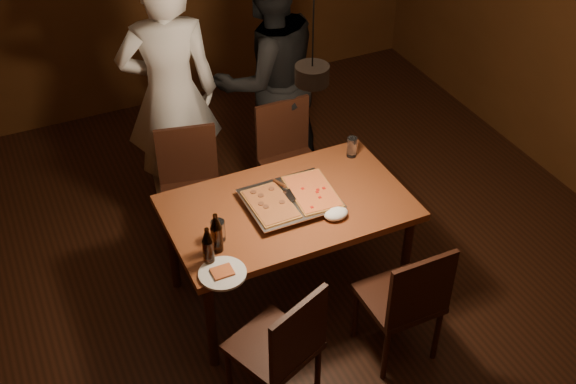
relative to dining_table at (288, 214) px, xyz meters
name	(u,v)px	position (x,y,z in m)	size (l,w,h in m)	color
room_shell	(311,132)	(0.04, -0.21, 0.72)	(6.00, 6.00, 6.00)	#33180D
dining_table	(288,214)	(0.00, 0.00, 0.00)	(1.50, 0.90, 0.75)	brown
chair_far_left	(190,179)	(-0.39, 0.79, -0.14)	(0.50, 0.50, 0.49)	#38190F
chair_far_right	(288,150)	(0.38, 0.82, -0.14)	(0.42, 0.42, 0.49)	#38190F
chair_near_left	(284,342)	(-0.40, -0.82, -0.14)	(0.55, 0.55, 0.49)	#38190F
chair_near_right	(408,295)	(0.39, -0.80, -0.14)	(0.42, 0.42, 0.49)	#38190F
pizza_tray	(291,201)	(0.02, 0.00, 0.10)	(0.55, 0.45, 0.05)	silver
pizza_meat	(271,204)	(-0.12, -0.01, 0.13)	(0.24, 0.39, 0.02)	maroon
pizza_cheese	(312,191)	(0.16, -0.01, 0.13)	(0.26, 0.41, 0.02)	gold
spatula	(291,195)	(0.02, 0.01, 0.14)	(0.09, 0.24, 0.04)	silver
beer_bottle_a	(208,246)	(-0.62, -0.28, 0.20)	(0.07, 0.07, 0.25)	black
beer_bottle_b	(216,233)	(-0.54, -0.20, 0.20)	(0.07, 0.07, 0.26)	black
water_glass_left	(218,231)	(-0.50, -0.12, 0.14)	(0.08, 0.08, 0.13)	silver
water_glass_right	(352,147)	(0.61, 0.30, 0.14)	(0.07, 0.07, 0.14)	silver
plate_slice	(222,273)	(-0.59, -0.40, 0.08)	(0.27, 0.27, 0.03)	white
napkin	(336,213)	(0.21, -0.23, 0.11)	(0.16, 0.12, 0.06)	white
diner_white	(170,95)	(-0.34, 1.24, 0.28)	(0.70, 0.46, 1.92)	silver
diner_dark	(267,77)	(0.41, 1.24, 0.25)	(0.90, 0.70, 1.85)	black
pendant_lamp	(312,73)	(0.04, -0.21, 1.08)	(0.18, 0.18, 1.10)	black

